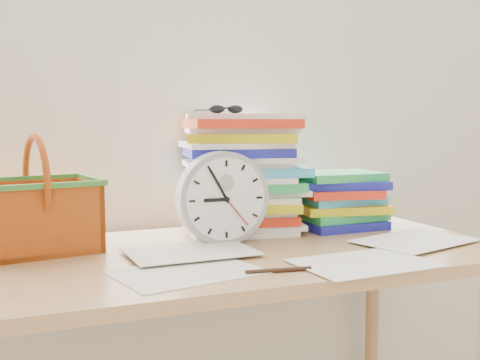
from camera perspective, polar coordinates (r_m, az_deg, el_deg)
name	(u,v)px	position (r m, az deg, el deg)	size (l,w,h in m)	color
curtain	(180,43)	(1.85, -5.71, 12.76)	(2.40, 0.01, 2.50)	white
desk	(227,279)	(1.53, -1.28, -9.40)	(1.40, 0.70, 0.75)	#AB7F50
paper_stack	(242,173)	(1.73, 0.21, 0.65)	(0.34, 0.28, 0.34)	white
clock	(223,198)	(1.56, -1.66, -1.71)	(0.24, 0.24, 0.05)	#999B9E
sunglasses	(226,109)	(1.70, -1.32, 6.76)	(0.12, 0.10, 0.03)	black
book_stack	(341,200)	(1.84, 9.52, -1.84)	(0.28, 0.21, 0.17)	white
basket	(36,194)	(1.55, -18.74, -1.29)	(0.28, 0.22, 0.28)	#BD5112
pen	(279,270)	(1.29, 3.68, -8.53)	(0.01, 0.01, 0.15)	black
scattered_papers	(226,248)	(1.51, -1.29, -6.43)	(1.26, 0.42, 0.02)	white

